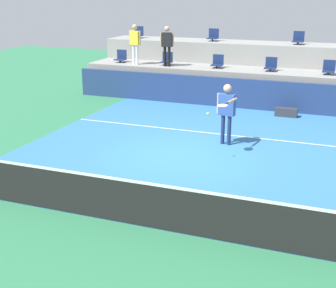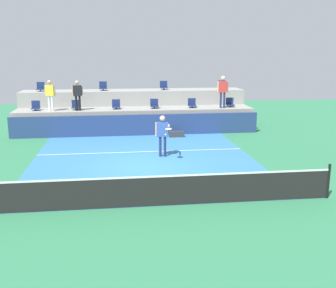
% 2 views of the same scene
% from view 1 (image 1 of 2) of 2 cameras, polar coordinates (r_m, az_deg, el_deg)
% --- Properties ---
extents(ground_plane, '(40.00, 40.00, 0.00)m').
position_cam_1_polar(ground_plane, '(12.96, 1.51, -1.51)').
color(ground_plane, '#2D754C').
extents(court_inner_paint, '(9.00, 10.00, 0.01)m').
position_cam_1_polar(court_inner_paint, '(13.86, 2.91, -0.22)').
color(court_inner_paint, teal).
rests_on(court_inner_paint, ground_plane).
extents(court_service_line, '(9.00, 0.06, 0.00)m').
position_cam_1_polar(court_service_line, '(15.14, 4.59, 1.33)').
color(court_service_line, white).
rests_on(court_service_line, ground_plane).
extents(tennis_net, '(10.48, 0.08, 1.07)m').
position_cam_1_polar(tennis_net, '(9.37, -6.81, -6.20)').
color(tennis_net, black).
rests_on(tennis_net, ground_plane).
extents(sponsor_backboard, '(13.00, 0.16, 1.10)m').
position_cam_1_polar(sponsor_backboard, '(18.38, 7.90, 5.93)').
color(sponsor_backboard, navy).
rests_on(sponsor_backboard, ground_plane).
extents(seating_tier_lower, '(13.00, 1.80, 1.25)m').
position_cam_1_polar(seating_tier_lower, '(19.61, 8.81, 6.86)').
color(seating_tier_lower, gray).
rests_on(seating_tier_lower, ground_plane).
extents(seating_tier_upper, '(13.00, 1.80, 2.10)m').
position_cam_1_polar(seating_tier_upper, '(21.28, 9.95, 8.82)').
color(seating_tier_upper, gray).
rests_on(seating_tier_upper, ground_plane).
extents(stadium_chair_lower_far_left, '(0.44, 0.40, 0.52)m').
position_cam_1_polar(stadium_chair_lower_far_left, '(21.19, -5.54, 10.10)').
color(stadium_chair_lower_far_left, '#2D2D33').
rests_on(stadium_chair_lower_far_left, seating_tier_lower).
extents(stadium_chair_lower_left, '(0.44, 0.40, 0.52)m').
position_cam_1_polar(stadium_chair_lower_left, '(20.34, -0.14, 9.85)').
color(stadium_chair_lower_left, '#2D2D33').
rests_on(stadium_chair_lower_left, seating_tier_lower).
extents(stadium_chair_lower_mid_left, '(0.44, 0.40, 0.52)m').
position_cam_1_polar(stadium_chair_lower_mid_left, '(19.66, 5.82, 9.49)').
color(stadium_chair_lower_mid_left, '#2D2D33').
rests_on(stadium_chair_lower_mid_left, seating_tier_lower).
extents(stadium_chair_lower_mid_right, '(0.44, 0.40, 0.52)m').
position_cam_1_polar(stadium_chair_lower_mid_right, '(19.21, 11.94, 9.00)').
color(stadium_chair_lower_mid_right, '#2D2D33').
rests_on(stadium_chair_lower_mid_right, seating_tier_lower).
extents(stadium_chair_lower_right, '(0.44, 0.40, 0.52)m').
position_cam_1_polar(stadium_chair_lower_right, '(18.99, 18.32, 8.39)').
color(stadium_chair_lower_right, '#2D2D33').
rests_on(stadium_chair_lower_right, seating_tier_lower).
extents(stadium_chair_upper_far_left, '(0.44, 0.40, 0.52)m').
position_cam_1_polar(stadium_chair_upper_far_left, '(22.71, -3.53, 12.82)').
color(stadium_chair_upper_far_left, '#2D2D33').
rests_on(stadium_chair_upper_far_left, seating_tier_upper).
extents(stadium_chair_upper_left, '(0.44, 0.40, 0.52)m').
position_cam_1_polar(stadium_chair_upper_left, '(21.48, 5.31, 12.49)').
color(stadium_chair_upper_left, '#2D2D33').
rests_on(stadium_chair_upper_left, seating_tier_upper).
extents(stadium_chair_upper_right, '(0.44, 0.40, 0.52)m').
position_cam_1_polar(stadium_chair_upper_right, '(20.78, 15.02, 11.80)').
color(stadium_chair_upper_right, '#2D2D33').
rests_on(stadium_chair_upper_right, seating_tier_upper).
extents(tennis_player, '(0.60, 1.26, 1.75)m').
position_cam_1_polar(tennis_player, '(13.78, 6.87, 4.19)').
color(tennis_player, navy).
rests_on(tennis_player, ground_plane).
extents(spectator_in_grey, '(0.58, 0.27, 1.63)m').
position_cam_1_polar(spectator_in_grey, '(20.38, -3.88, 11.99)').
color(spectator_in_grey, white).
rests_on(spectator_in_grey, seating_tier_lower).
extents(spectator_leaning_on_rail, '(0.57, 0.23, 1.60)m').
position_cam_1_polar(spectator_leaning_on_rail, '(19.83, -0.12, 11.79)').
color(spectator_leaning_on_rail, black).
rests_on(spectator_leaning_on_rail, seating_tier_lower).
extents(tennis_ball, '(0.07, 0.07, 0.07)m').
position_cam_1_polar(tennis_ball, '(12.27, 4.69, 3.54)').
color(tennis_ball, '#CCE033').
extents(equipment_bag, '(0.76, 0.28, 0.30)m').
position_cam_1_polar(equipment_bag, '(17.49, 13.67, 3.62)').
color(equipment_bag, '#333338').
rests_on(equipment_bag, ground_plane).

